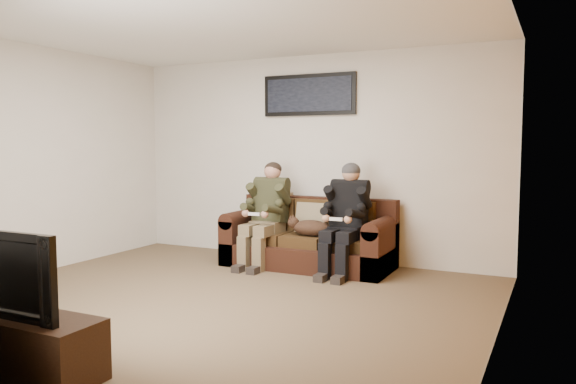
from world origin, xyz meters
The scene contains 15 objects.
floor centered at (0.00, 0.00, 0.00)m, with size 5.00×5.00×0.00m, color brown.
ceiling centered at (0.00, 0.00, 2.60)m, with size 5.00×5.00×0.00m, color silver.
wall_back centered at (0.00, 2.25, 1.30)m, with size 5.00×5.00×0.00m, color beige.
wall_left centered at (-2.50, 0.00, 1.30)m, with size 4.50×4.50×0.00m, color beige.
wall_right centered at (2.50, 0.00, 1.30)m, with size 4.50×4.50×0.00m, color beige.
accent_wall_right centered at (2.49, 0.00, 1.30)m, with size 4.50×4.50×0.00m, color #C16913.
sofa centered at (0.19, 1.82, 0.31)m, with size 2.00×0.86×0.82m.
throw_pillow centered at (0.19, 1.86, 0.58)m, with size 0.38×0.11×0.36m, color #7F7053.
throw_blanket centered at (-0.41, 2.07, 0.82)m, with size 0.41×0.20×0.07m, color tan.
person_left centered at (-0.32, 1.65, 0.70)m, with size 0.51×0.87×1.26m.
person_right centered at (0.71, 1.66, 0.70)m, with size 0.51×0.86×1.26m.
cat centered at (0.27, 1.63, 0.50)m, with size 0.66×0.26×0.24m.
framed_poster centered at (-0.01, 2.22, 2.10)m, with size 1.25×0.05×0.52m.
tv_stand centered at (-0.23, -1.95, 0.20)m, with size 1.24×0.40×0.39m, color black.
television centered at (-0.23, -1.95, 0.67)m, with size 0.96×0.13×0.55m, color black.
Camera 1 is at (2.90, -4.35, 1.48)m, focal length 35.00 mm.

